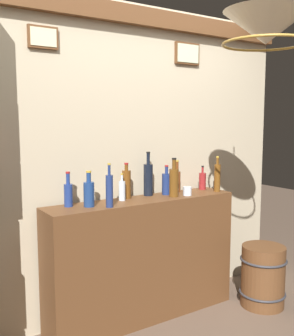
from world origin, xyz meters
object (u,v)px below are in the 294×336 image
(liquor_bottle_brandy, at_px, (148,179))
(pendant_lamp, at_px, (266,29))
(liquor_bottle_amaro, at_px, (126,184))
(liquor_bottle_vodka, at_px, (166,183))
(liquor_bottle_mezcal, at_px, (174,181))
(liquor_bottle_port, at_px, (89,193))
(glass_tumbler_rocks, at_px, (187,191))
(liquor_bottle_rye, at_px, (109,190))
(liquor_bottle_sherry, at_px, (122,190))
(liquor_bottle_bourbon, at_px, (177,180))
(wooden_barrel, at_px, (263,276))
(liquor_bottle_scotch, at_px, (68,194))
(liquor_bottle_rum, at_px, (217,177))
(liquor_bottle_whiskey, at_px, (202,181))

(liquor_bottle_brandy, xyz_separation_m, pendant_lamp, (0.14, -1.04, 1.01))
(liquor_bottle_amaro, height_order, liquor_bottle_vodka, liquor_bottle_amaro)
(liquor_bottle_brandy, height_order, liquor_bottle_mezcal, liquor_bottle_brandy)
(liquor_bottle_port, relative_size, liquor_bottle_amaro, 0.92)
(liquor_bottle_vodka, bearing_deg, glass_tumbler_rocks, -46.36)
(liquor_bottle_mezcal, distance_m, liquor_bottle_rye, 0.62)
(liquor_bottle_sherry, distance_m, liquor_bottle_bourbon, 0.58)
(liquor_bottle_brandy, height_order, liquor_bottle_rye, liquor_bottle_brandy)
(wooden_barrel, bearing_deg, liquor_bottle_amaro, 154.58)
(liquor_bottle_amaro, relative_size, wooden_barrel, 0.54)
(liquor_bottle_scotch, height_order, liquor_bottle_vodka, liquor_bottle_scotch)
(liquor_bottle_sherry, relative_size, liquor_bottle_mezcal, 0.67)
(liquor_bottle_mezcal, bearing_deg, liquor_bottle_bourbon, 45.70)
(liquor_bottle_sherry, height_order, liquor_bottle_amaro, liquor_bottle_amaro)
(liquor_bottle_rum, xyz_separation_m, pendant_lamp, (-0.46, -0.87, 1.02))
(liquor_bottle_rye, bearing_deg, liquor_bottle_sherry, 38.93)
(liquor_bottle_scotch, distance_m, liquor_bottle_bourbon, 1.00)
(liquor_bottle_mezcal, xyz_separation_m, liquor_bottle_vodka, (0.00, 0.11, -0.03))
(liquor_bottle_sherry, distance_m, wooden_barrel, 1.43)
(glass_tumbler_rocks, bearing_deg, liquor_bottle_vodka, 133.64)
(liquor_bottle_brandy, bearing_deg, liquor_bottle_mezcal, -46.72)
(liquor_bottle_whiskey, bearing_deg, wooden_barrel, -59.53)
(liquor_bottle_rye, bearing_deg, liquor_bottle_mezcal, 5.66)
(liquor_bottle_brandy, height_order, wooden_barrel, liquor_bottle_brandy)
(liquor_bottle_rum, height_order, liquor_bottle_brandy, liquor_bottle_brandy)
(liquor_bottle_brandy, bearing_deg, wooden_barrel, -30.78)
(liquor_bottle_vodka, xyz_separation_m, pendant_lamp, (-0.01, -0.99, 1.06))
(liquor_bottle_vodka, distance_m, pendant_lamp, 1.45)
(liquor_bottle_vodka, bearing_deg, pendant_lamp, -90.56)
(liquor_bottle_mezcal, bearing_deg, liquor_bottle_rye, -174.34)
(liquor_bottle_scotch, bearing_deg, liquor_bottle_mezcal, -7.92)
(liquor_bottle_rum, bearing_deg, liquor_bottle_rye, -177.78)
(liquor_bottle_brandy, distance_m, liquor_bottle_rye, 0.52)
(liquor_bottle_rum, bearing_deg, glass_tumbler_rocks, 179.78)
(liquor_bottle_scotch, distance_m, liquor_bottle_brandy, 0.71)
(liquor_bottle_sherry, bearing_deg, pendant_lamp, -66.78)
(liquor_bottle_vodka, distance_m, wooden_barrel, 1.15)
(liquor_bottle_mezcal, bearing_deg, liquor_bottle_scotch, 172.08)
(liquor_bottle_port, relative_size, liquor_bottle_vodka, 1.05)
(pendant_lamp, distance_m, wooden_barrel, 2.05)
(liquor_bottle_bourbon, distance_m, liquor_bottle_whiskey, 0.27)
(liquor_bottle_rye, bearing_deg, liquor_bottle_whiskey, 10.40)
(liquor_bottle_sherry, distance_m, liquor_bottle_mezcal, 0.44)
(liquor_bottle_vodka, bearing_deg, liquor_bottle_scotch, 179.22)
(liquor_bottle_scotch, height_order, liquor_bottle_bourbon, liquor_bottle_bourbon)
(liquor_bottle_brandy, bearing_deg, liquor_bottle_whiskey, -2.62)
(liquor_bottle_brandy, relative_size, liquor_bottle_port, 1.39)
(liquor_bottle_mezcal, bearing_deg, liquor_bottle_port, 177.09)
(liquor_bottle_amaro, bearing_deg, liquor_bottle_port, -163.14)
(pendant_lamp, bearing_deg, liquor_bottle_mezcal, 89.67)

